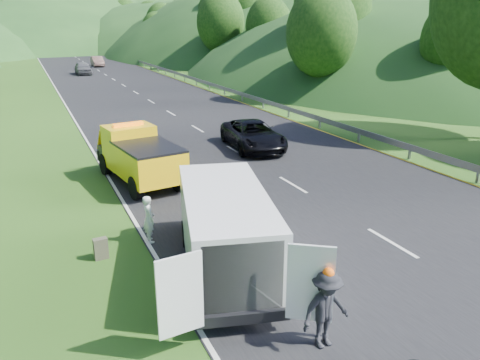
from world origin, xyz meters
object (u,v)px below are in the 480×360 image
woman (150,242)px  passing_suv (253,149)px  suitcase (101,249)px  white_van (225,227)px  child (217,240)px  tow_truck (139,155)px  worker (323,346)px

woman → passing_suv: bearing=-45.0°
suitcase → passing_suv: 13.32m
white_van → child: size_ratio=7.49×
white_van → woman: white_van is taller
tow_truck → white_van: size_ratio=0.82×
worker → passing_suv: 16.35m
white_van → woman: size_ratio=4.70×
child → suitcase: (-3.50, 0.25, 0.32)m
tow_truck → woman: 6.10m
woman → worker: size_ratio=0.86×
child → passing_suv: size_ratio=0.18×
worker → suitcase: (-3.67, 5.90, 0.32)m
child → worker: bearing=-47.2°
tow_truck → suitcase: (-2.61, -6.40, -0.85)m
white_van → worker: bearing=-65.2°
tow_truck → worker: (1.06, -12.30, -1.17)m
tow_truck → suitcase: size_ratio=9.09×
suitcase → passing_suv: passing_suv is taller
child → tow_truck: bearing=138.7°
white_van → tow_truck: bearing=107.5°
child → passing_suv: bearing=99.5°
worker → passing_suv: bearing=65.8°
passing_suv → woman: bearing=-124.6°
tow_truck → white_van: bearing=-95.6°
woman → child: bearing=-114.7°
white_van → worker: (0.67, -3.80, -1.32)m
white_van → suitcase: white_van is taller
woman → tow_truck: bearing=-13.6°
white_van → passing_suv: 13.25m
woman → child: (1.94, -0.75, 0.00)m
woman → worker: worker is taller
child → worker: size_ratio=0.54×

